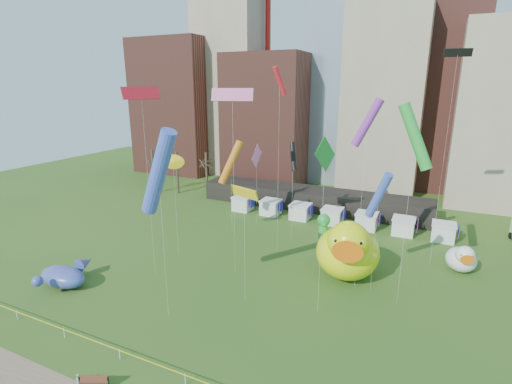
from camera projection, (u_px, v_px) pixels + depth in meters
The scene contains 26 objects.
skyline at pixel (378, 77), 73.16m from camera, with size 101.00×23.00×68.00m.
pavilion at pixel (312, 199), 64.50m from camera, with size 38.00×6.00×3.20m, color black.
vendor_tents at pixel (332, 217), 57.35m from camera, with size 33.24×2.80×2.40m.
bare_trees at pixel (178, 172), 73.34m from camera, with size 8.44×6.44×8.50m.
caution_tape at pixel (185, 377), 26.54m from camera, with size 50.00×0.06×0.90m.
big_duck at pixel (348, 250), 40.65m from camera, with size 8.04×9.80×7.08m.
small_duck at pixel (462, 259), 42.53m from camera, with size 3.79×4.63×3.35m.
seahorse_green at pixel (323, 229), 43.42m from camera, with size 1.80×2.07×6.20m.
seahorse_purple at pixel (357, 250), 38.70m from camera, with size 1.45×1.72×5.64m.
whale_inflatable at pixel (64, 276), 39.69m from camera, with size 5.45×6.99×2.40m.
park_bench at pixel (93, 384), 26.06m from camera, with size 2.11×1.45×1.04m.
toddler at pixel (79, 380), 26.54m from camera, with size 0.31×0.23×0.90m, color white.
kite_0 at pixel (280, 81), 43.09m from camera, with size 1.49×1.93×22.12m.
kite_1 at pixel (257, 156), 54.49m from camera, with size 0.03×3.39×12.06m.
kite_2 at pixel (293, 157), 48.31m from camera, with size 1.68×2.11×13.17m.
kite_3 at pixel (415, 137), 32.36m from camera, with size 3.49×1.83×18.72m.
kite_4 at pixel (244, 193), 34.51m from camera, with size 3.24×1.57×11.26m.
kite_5 at pixel (159, 173), 31.19m from camera, with size 4.58×2.14×16.96m.
kite_6 at pixel (231, 162), 51.99m from camera, with size 3.55×2.88×13.00m.
kite_7 at pixel (367, 123), 36.41m from camera, with size 2.85×1.03×18.99m.
kite_8 at pixel (141, 94), 37.07m from camera, with size 1.93×3.85×19.92m.
kite_9 at pixel (232, 95), 37.70m from camera, with size 4.10×1.81×19.77m.
kite_10 at pixel (458, 55), 38.45m from camera, with size 2.64×0.76×23.58m.
kite_11 at pixel (325, 157), 31.47m from camera, with size 0.93×2.92×16.14m.
kite_12 at pixel (173, 162), 44.33m from camera, with size 1.66×0.90×12.35m.
kite_13 at pixel (379, 196), 36.41m from camera, with size 2.80×2.38×12.42m.
Camera 1 is at (13.87, -17.90, 20.13)m, focal length 27.00 mm.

